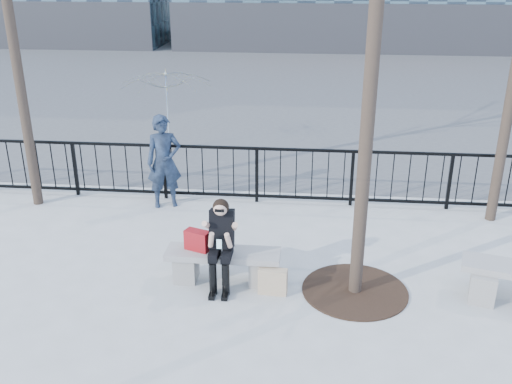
{
  "coord_description": "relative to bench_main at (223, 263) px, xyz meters",
  "views": [
    {
      "loc": [
        1.18,
        -7.17,
        4.37
      ],
      "look_at": [
        0.4,
        0.8,
        1.1
      ],
      "focal_mm": 40.0,
      "sensor_mm": 36.0,
      "label": 1
    }
  ],
  "objects": [
    {
      "name": "handbag",
      "position": [
        -0.37,
        0.02,
        0.34
      ],
      "size": [
        0.4,
        0.28,
        0.3
      ],
      "primitive_type": "cube",
      "rotation": [
        0.0,
        0.0,
        -0.35
      ],
      "color": "maroon",
      "rests_on": "bench_main"
    },
    {
      "name": "street_surface",
      "position": [
        0.0,
        15.0,
        -0.3
      ],
      "size": [
        60.0,
        23.0,
        0.01
      ],
      "primitive_type": "cube",
      "color": "#474747",
      "rests_on": "ground"
    },
    {
      "name": "ground",
      "position": [
        0.0,
        0.0,
        -0.3
      ],
      "size": [
        120.0,
        120.0,
        0.0
      ],
      "primitive_type": "plane",
      "color": "#9E9F9A",
      "rests_on": "ground"
    },
    {
      "name": "tree_grate",
      "position": [
        1.9,
        -0.1,
        -0.29
      ],
      "size": [
        1.5,
        1.5,
        0.02
      ],
      "primitive_type": "cylinder",
      "color": "black",
      "rests_on": "ground"
    },
    {
      "name": "vendor_umbrella",
      "position": [
        -2.24,
        5.98,
        0.7
      ],
      "size": [
        2.82,
        2.85,
        2.0
      ],
      "primitive_type": "imported",
      "rotation": [
        0.0,
        0.0,
        0.36
      ],
      "color": "gold",
      "rests_on": "ground"
    },
    {
      "name": "seated_woman",
      "position": [
        0.0,
        -0.16,
        0.37
      ],
      "size": [
        0.5,
        0.64,
        1.34
      ],
      "color": "black",
      "rests_on": "ground"
    },
    {
      "name": "bench_main",
      "position": [
        0.0,
        0.0,
        0.0
      ],
      "size": [
        1.65,
        0.46,
        0.49
      ],
      "color": "gray",
      "rests_on": "ground"
    },
    {
      "name": "standing_man",
      "position": [
        -1.5,
        2.64,
        0.58
      ],
      "size": [
        0.75,
        0.62,
        1.77
      ],
      "primitive_type": "imported",
      "rotation": [
        0.0,
        0.0,
        0.35
      ],
      "color": "black",
      "rests_on": "ground"
    },
    {
      "name": "railing",
      "position": [
        0.0,
        3.0,
        0.25
      ],
      "size": [
        14.0,
        0.06,
        1.1
      ],
      "color": "black",
      "rests_on": "ground"
    },
    {
      "name": "shopping_bag",
      "position": [
        0.74,
        -0.26,
        -0.11
      ],
      "size": [
        0.41,
        0.18,
        0.38
      ],
      "primitive_type": "cube",
      "rotation": [
        0.0,
        0.0,
        -0.08
      ],
      "color": "beige",
      "rests_on": "ground"
    }
  ]
}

